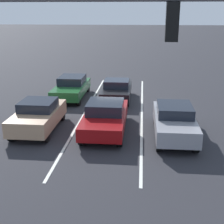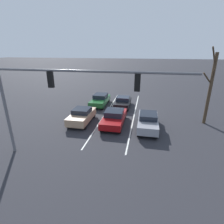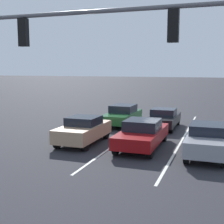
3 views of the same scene
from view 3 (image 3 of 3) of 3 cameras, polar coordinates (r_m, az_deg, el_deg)
name	(u,v)px [view 3 (image 3 of 3)]	position (r m, az deg, el deg)	size (l,w,h in m)	color
ground_plane	(164,128)	(21.84, 9.42, -2.94)	(240.00, 240.00, 0.00)	#28282D
lane_stripe_left_divider	(184,137)	(19.32, 13.00, -4.47)	(0.12, 16.73, 0.01)	silver
lane_stripe_center_divider	(131,133)	(19.94, 3.53, -3.89)	(0.12, 16.73, 0.01)	silver
car_gray_leftlane_front	(207,139)	(15.50, 17.00, -4.74)	(1.78, 4.55, 1.51)	gray
car_tan_rightlane_front	(83,130)	(17.27, -5.26, -3.25)	(1.84, 4.08, 1.48)	tan
car_maroon_midlane_front	(142,133)	(16.36, 5.55, -3.93)	(1.94, 4.77, 1.46)	maroon
car_darkgreen_rightlane_second	(122,115)	(22.77, 1.90, -0.50)	(1.85, 4.64, 1.44)	#1E5928
car_black_midlane_second	(164,118)	(21.78, 9.41, -1.14)	(1.81, 4.18, 1.36)	black
traffic_signal_gantry	(29,51)	(11.39, -14.97, 10.69)	(12.01, 0.37, 6.30)	slate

